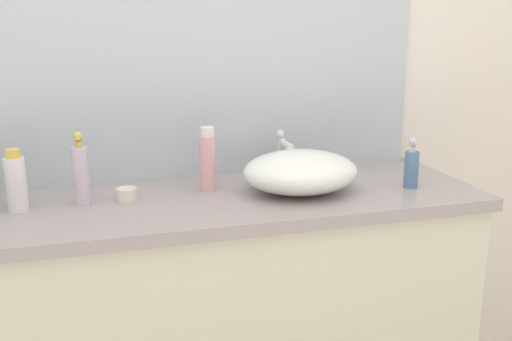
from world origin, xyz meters
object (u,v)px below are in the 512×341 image
Objects in this scene: lotion_bottle at (16,182)px; perfume_bottle at (411,167)px; spray_can at (208,160)px; soap_dispenser at (81,173)px; candle_jar at (127,194)px; sink_basin at (300,172)px.

lotion_bottle reaches higher than perfume_bottle.
lotion_bottle is 0.55m from spray_can.
soap_dispenser is at bearing 3.44° from lotion_bottle.
spray_can is (-0.62, 0.15, 0.03)m from perfume_bottle.
perfume_bottle reaches higher than candle_jar.
spray_can reaches higher than lotion_bottle.
lotion_bottle is 2.94× the size of candle_jar.
soap_dispenser is 1.33× the size of perfume_bottle.
candle_jar is at bearing 0.08° from soap_dispenser.
lotion_bottle reaches higher than sink_basin.
candle_jar is (0.30, 0.01, -0.06)m from lotion_bottle.
soap_dispenser is 1.21× the size of lotion_bottle.
perfume_bottle is at bearing -7.47° from candle_jar.
soap_dispenser is at bearing -175.08° from spray_can.
candle_jar is at bearing 173.11° from sink_basin.
perfume_bottle is (1.00, -0.11, -0.03)m from soap_dispenser.
perfume_bottle is at bearing -6.53° from soap_dispenser.
sink_basin is 0.65m from soap_dispenser.
spray_can is at bearing 4.45° from lotion_bottle.
sink_basin is 2.04× the size of lotion_bottle.
sink_basin is at bearing -6.89° from candle_jar.
sink_basin is 0.36m from perfume_bottle.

